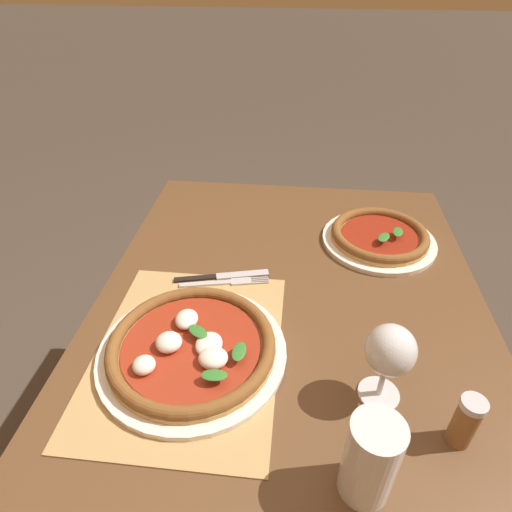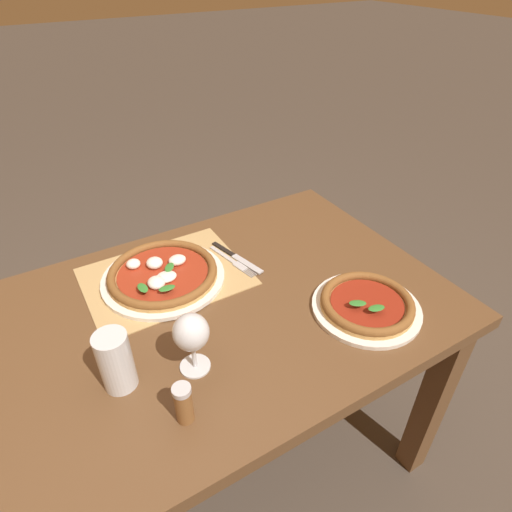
# 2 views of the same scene
# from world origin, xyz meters

# --- Properties ---
(ground_plane) EXTENTS (24.00, 24.00, 0.00)m
(ground_plane) POSITION_xyz_m (0.00, 0.00, 0.00)
(ground_plane) COLOR #473D33
(dining_table) EXTENTS (1.46, 0.83, 0.74)m
(dining_table) POSITION_xyz_m (0.00, 0.00, 0.64)
(dining_table) COLOR brown
(dining_table) RESTS_ON ground
(paper_placemat) EXTENTS (0.45, 0.34, 0.00)m
(paper_placemat) POSITION_xyz_m (-0.04, -0.19, 0.74)
(paper_placemat) COLOR tan
(paper_placemat) RESTS_ON dining_table
(pizza_near) EXTENTS (0.35, 0.35, 0.05)m
(pizza_near) POSITION_xyz_m (-0.03, -0.17, 0.76)
(pizza_near) COLOR silver
(pizza_near) RESTS_ON paper_placemat
(pizza_far) EXTENTS (0.28, 0.28, 0.04)m
(pizza_far) POSITION_xyz_m (-0.44, 0.21, 0.76)
(pizza_far) COLOR silver
(pizza_far) RESTS_ON dining_table
(wine_glass) EXTENTS (0.08, 0.08, 0.16)m
(wine_glass) POSITION_xyz_m (0.02, 0.16, 0.85)
(wine_glass) COLOR silver
(wine_glass) RESTS_ON dining_table
(pint_glass) EXTENTS (0.07, 0.07, 0.15)m
(pint_glass) POSITION_xyz_m (0.18, 0.12, 0.81)
(pint_glass) COLOR silver
(pint_glass) RESTS_ON dining_table
(fork) EXTENTS (0.06, 0.20, 0.00)m
(fork) POSITION_xyz_m (-0.24, -0.15, 0.75)
(fork) COLOR #B7B7BC
(fork) RESTS_ON paper_placemat
(knife) EXTENTS (0.07, 0.21, 0.01)m
(knife) POSITION_xyz_m (-0.26, -0.16, 0.75)
(knife) COLOR black
(knife) RESTS_ON paper_placemat
(pepper_shaker) EXTENTS (0.04, 0.04, 0.10)m
(pepper_shaker) POSITION_xyz_m (0.09, 0.27, 0.79)
(pepper_shaker) COLOR brown
(pepper_shaker) RESTS_ON dining_table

